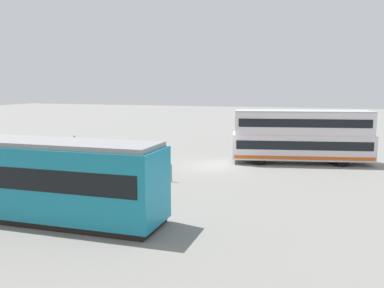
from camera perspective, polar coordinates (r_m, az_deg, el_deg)
The scene contains 5 objects.
ground_plane at distance 29.84m, azimuth 3.13°, elevation -3.13°, with size 160.00×160.00×0.00m, color gray.
double_decker_bus at distance 31.97m, azimuth 14.69°, elevation 1.00°, with size 10.40×4.47×3.92m.
pedestrian_near_railing at distance 26.61m, azimuth -6.92°, elevation -2.39°, with size 0.42×0.42×1.71m.
pedestrian_railing at distance 26.45m, azimuth -9.41°, elevation -3.07°, with size 6.49×0.21×1.08m.
info_sign at distance 27.59m, azimuth -15.71°, elevation -0.49°, with size 1.25×0.36×2.59m.
Camera 1 is at (-7.40, 28.32, 5.81)m, focal length 39.17 mm.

